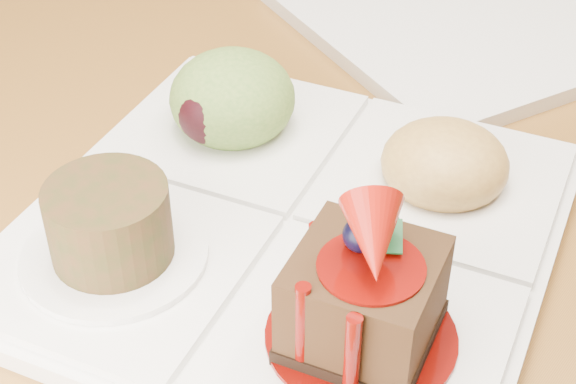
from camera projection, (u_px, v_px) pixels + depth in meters
The scene contains 2 objects.
sampler_plate at pixel (288, 204), 0.50m from camera, with size 0.35×0.35×0.11m.
second_plate at pixel (471, 18), 0.71m from camera, with size 0.26×0.26×0.01m, color silver.
Camera 1 is at (0.17, -0.85, 1.09)m, focal length 55.00 mm.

